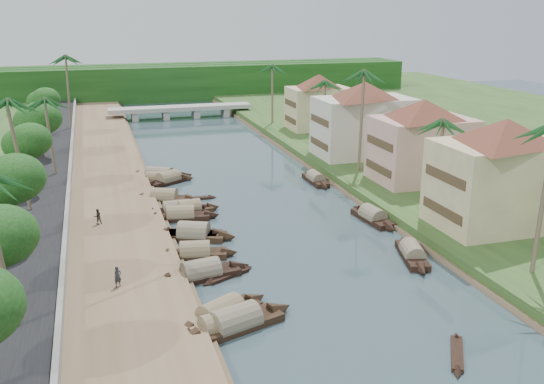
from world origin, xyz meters
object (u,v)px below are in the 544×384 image
object	(u,v)px
sampan_0	(235,323)
sampan_1	(218,327)
building_near	(502,172)
bridge	(181,109)
person_near	(118,277)

from	to	relation	value
sampan_0	sampan_1	size ratio (longest dim) A/B	1.39
building_near	sampan_0	world-z (taller)	building_near
bridge	person_near	world-z (taller)	person_near
building_near	sampan_0	size ratio (longest dim) A/B	1.53
bridge	building_near	world-z (taller)	building_near
building_near	person_near	distance (m)	35.61
sampan_1	person_near	distance (m)	9.73
bridge	sampan_0	xyz separation A→B (m)	(-8.90, -83.88, -1.30)
building_near	sampan_0	distance (m)	30.18
building_near	person_near	xyz separation A→B (m)	(-35.20, -2.51, -4.78)
building_near	bridge	bearing A→B (deg)	104.39
bridge	building_near	xyz separation A→B (m)	(18.99, -74.00, 4.66)
sampan_0	building_near	bearing A→B (deg)	0.69
bridge	person_near	size ratio (longest dim) A/B	17.34
sampan_1	person_near	bearing A→B (deg)	113.59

